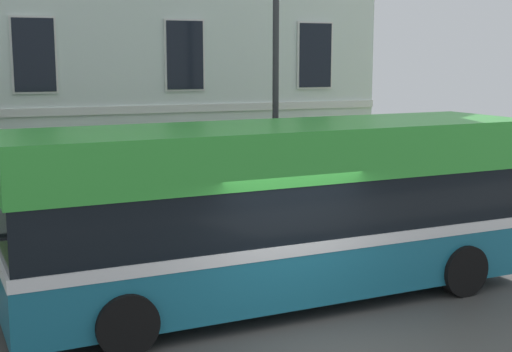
# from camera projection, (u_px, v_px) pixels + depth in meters

# --- Properties ---
(ground_plane) EXTENTS (60.00, 56.00, 0.18)m
(ground_plane) POSITION_uv_depth(u_px,v_px,m) (304.00, 335.00, 11.37)
(ground_plane) COLOR #454442
(georgian_townhouse) EXTENTS (15.11, 10.91, 11.17)m
(georgian_townhouse) POSITION_uv_depth(u_px,v_px,m) (80.00, 13.00, 22.27)
(georgian_townhouse) COLOR white
(georgian_townhouse) RESTS_ON ground_plane
(iron_verge_railing) EXTENTS (17.46, 0.04, 0.97)m
(iron_verge_railing) POSITION_uv_depth(u_px,v_px,m) (159.00, 249.00, 14.10)
(iron_verge_railing) COLOR black
(iron_verge_railing) RESTS_ON ground_plane
(single_decker_bus) EXTENTS (9.82, 3.18, 3.20)m
(single_decker_bus) POSITION_uv_depth(u_px,v_px,m) (282.00, 209.00, 12.70)
(single_decker_bus) COLOR #1C6A84
(single_decker_bus) RESTS_ON ground_plane
(street_lamp_post) EXTENTS (0.36, 0.24, 6.61)m
(street_lamp_post) POSITION_uv_depth(u_px,v_px,m) (276.00, 78.00, 15.60)
(street_lamp_post) COLOR #333338
(street_lamp_post) RESTS_ON ground_plane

